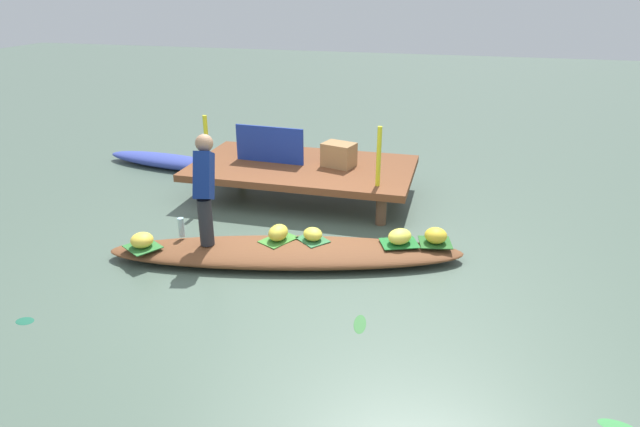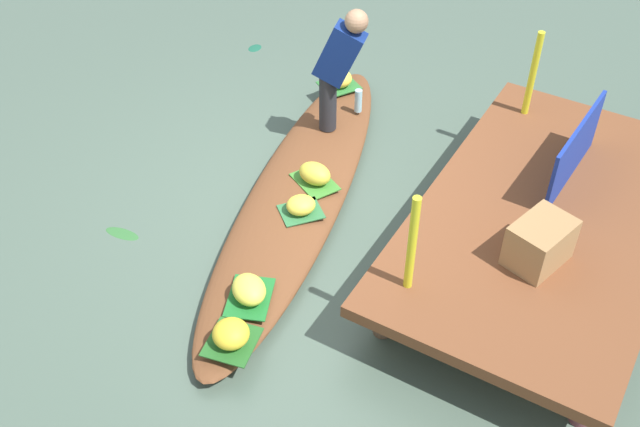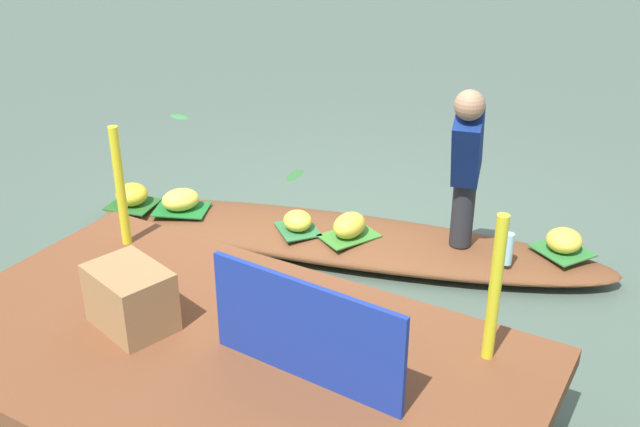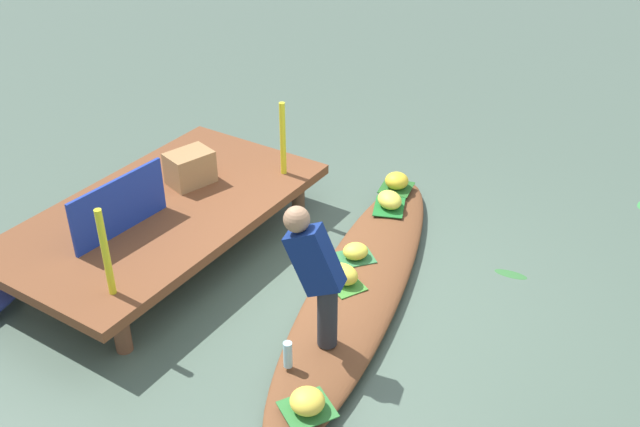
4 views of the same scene
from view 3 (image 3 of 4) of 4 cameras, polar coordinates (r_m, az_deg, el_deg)
canal_water at (r=5.79m, az=1.57°, el=-2.75°), size 40.00×40.00×0.00m
dock_platform at (r=3.97m, az=-7.39°, el=-10.68°), size 3.20×1.80×0.49m
vendor_boat at (r=5.75m, az=1.58°, el=-1.92°), size 4.13×1.73×0.19m
leaf_mat_0 at (r=5.67m, az=-1.70°, el=-1.20°), size 0.43×0.43×0.01m
banana_bunch_0 at (r=5.64m, az=-1.71°, el=-0.55°), size 0.32×0.32×0.15m
leaf_mat_1 at (r=6.08m, az=-10.44°, el=0.32°), size 0.50×0.44×0.01m
banana_bunch_1 at (r=6.04m, az=-10.50°, el=1.04°), size 0.36×0.38×0.17m
leaf_mat_2 at (r=5.57m, az=2.22°, el=-1.71°), size 0.43×0.49×0.01m
banana_bunch_2 at (r=5.53m, az=2.24°, el=-0.89°), size 0.24×0.31×0.18m
leaf_mat_3 at (r=6.24m, az=-13.96°, el=0.68°), size 0.42×0.40×0.01m
banana_bunch_3 at (r=6.21m, az=-14.05°, el=1.41°), size 0.31×0.31×0.18m
leaf_mat_4 at (r=5.65m, az=17.86°, el=-2.68°), size 0.48×0.46×0.01m
banana_bunch_4 at (r=5.61m, az=17.97°, el=-1.94°), size 0.25×0.26×0.17m
vendor_person at (r=5.19m, az=11.02°, el=4.03°), size 0.28×0.49×1.22m
water_bottle at (r=5.33m, az=14.03°, el=-2.61°), size 0.07×0.07×0.23m
market_banner at (r=3.55m, az=-1.13°, el=-8.93°), size 1.05×0.09×0.53m
railing_post_west at (r=3.71m, az=13.08°, el=-5.58°), size 0.06×0.06×0.79m
railing_post_east at (r=4.84m, az=-14.88°, el=1.97°), size 0.06×0.06×0.79m
produce_crate at (r=4.09m, az=-14.14°, el=-6.20°), size 0.51×0.43×0.34m
drifting_plant_1 at (r=8.82m, az=-10.60°, el=7.22°), size 0.28×0.17×0.01m
drifting_plant_2 at (r=7.09m, az=-1.92°, el=2.93°), size 0.16×0.32×0.01m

